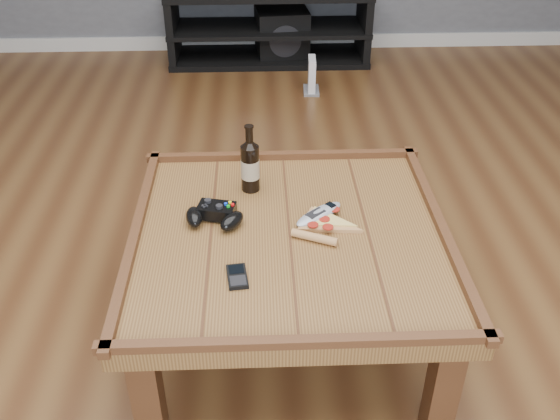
{
  "coord_description": "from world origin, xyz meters",
  "views": [
    {
      "loc": [
        -0.09,
        -1.6,
        1.61
      ],
      "look_at": [
        -0.03,
        0.03,
        0.52
      ],
      "focal_mm": 40.0,
      "sensor_mm": 36.0,
      "label": 1
    }
  ],
  "objects_px": {
    "smartphone": "(237,276)",
    "remote_control": "(319,214)",
    "coffee_table": "(289,248)",
    "beer_bottle": "(250,165)",
    "game_console": "(312,77)",
    "media_console": "(269,26)",
    "pizza_slice": "(323,224)",
    "game_controller": "(214,215)",
    "subwoofer": "(282,33)"
  },
  "relations": [
    {
      "from": "beer_bottle",
      "to": "media_console",
      "type": "bearing_deg",
      "value": 87.17
    },
    {
      "from": "coffee_table",
      "to": "remote_control",
      "type": "relative_size",
      "value": 5.44
    },
    {
      "from": "beer_bottle",
      "to": "subwoofer",
      "type": "relative_size",
      "value": 0.64
    },
    {
      "from": "coffee_table",
      "to": "pizza_slice",
      "type": "bearing_deg",
      "value": 16.07
    },
    {
      "from": "media_console",
      "to": "smartphone",
      "type": "bearing_deg",
      "value": -93.12
    },
    {
      "from": "game_controller",
      "to": "remote_control",
      "type": "xyz_separation_m",
      "value": [
        0.34,
        0.01,
        -0.01
      ]
    },
    {
      "from": "coffee_table",
      "to": "remote_control",
      "type": "height_order",
      "value": "remote_control"
    },
    {
      "from": "remote_control",
      "to": "game_console",
      "type": "bearing_deg",
      "value": 135.04
    },
    {
      "from": "smartphone",
      "to": "game_console",
      "type": "height_order",
      "value": "smartphone"
    },
    {
      "from": "game_controller",
      "to": "subwoofer",
      "type": "xyz_separation_m",
      "value": [
        0.33,
        2.73,
        -0.3
      ]
    },
    {
      "from": "beer_bottle",
      "to": "remote_control",
      "type": "xyz_separation_m",
      "value": [
        0.22,
        -0.19,
        -0.08
      ]
    },
    {
      "from": "pizza_slice",
      "to": "subwoofer",
      "type": "xyz_separation_m",
      "value": [
        -0.02,
        2.77,
        -0.28
      ]
    },
    {
      "from": "smartphone",
      "to": "remote_control",
      "type": "xyz_separation_m",
      "value": [
        0.26,
        0.3,
        0.01
      ]
    },
    {
      "from": "pizza_slice",
      "to": "game_console",
      "type": "bearing_deg",
      "value": 109.8
    },
    {
      "from": "beer_bottle",
      "to": "smartphone",
      "type": "bearing_deg",
      "value": -94.64
    },
    {
      "from": "game_controller",
      "to": "smartphone",
      "type": "relative_size",
      "value": 1.89
    },
    {
      "from": "pizza_slice",
      "to": "game_console",
      "type": "relative_size",
      "value": 1.38
    },
    {
      "from": "coffee_table",
      "to": "game_console",
      "type": "height_order",
      "value": "coffee_table"
    },
    {
      "from": "remote_control",
      "to": "coffee_table",
      "type": "bearing_deg",
      "value": -91.68
    },
    {
      "from": "game_controller",
      "to": "pizza_slice",
      "type": "xyz_separation_m",
      "value": [
        0.35,
        -0.04,
        -0.02
      ]
    },
    {
      "from": "smartphone",
      "to": "coffee_table",
      "type": "bearing_deg",
      "value": 46.08
    },
    {
      "from": "pizza_slice",
      "to": "smartphone",
      "type": "height_order",
      "value": "pizza_slice"
    },
    {
      "from": "smartphone",
      "to": "beer_bottle",
      "type": "bearing_deg",
      "value": 78.32
    },
    {
      "from": "game_controller",
      "to": "smartphone",
      "type": "bearing_deg",
      "value": -61.69
    },
    {
      "from": "smartphone",
      "to": "game_console",
      "type": "bearing_deg",
      "value": 72.99
    },
    {
      "from": "pizza_slice",
      "to": "subwoofer",
      "type": "bearing_deg",
      "value": 114.12
    },
    {
      "from": "pizza_slice",
      "to": "media_console",
      "type": "bearing_deg",
      "value": 116.06
    },
    {
      "from": "media_console",
      "to": "game_console",
      "type": "distance_m",
      "value": 0.65
    },
    {
      "from": "coffee_table",
      "to": "pizza_slice",
      "type": "distance_m",
      "value": 0.13
    },
    {
      "from": "game_controller",
      "to": "smartphone",
      "type": "height_order",
      "value": "game_controller"
    },
    {
      "from": "subwoofer",
      "to": "pizza_slice",
      "type": "bearing_deg",
      "value": -95.54
    },
    {
      "from": "smartphone",
      "to": "remote_control",
      "type": "bearing_deg",
      "value": 41.51
    },
    {
      "from": "coffee_table",
      "to": "game_console",
      "type": "xyz_separation_m",
      "value": [
        0.26,
        2.17,
        -0.29
      ]
    },
    {
      "from": "beer_bottle",
      "to": "subwoofer",
      "type": "bearing_deg",
      "value": 85.15
    },
    {
      "from": "media_console",
      "to": "beer_bottle",
      "type": "distance_m",
      "value": 2.5
    },
    {
      "from": "beer_bottle",
      "to": "smartphone",
      "type": "height_order",
      "value": "beer_bottle"
    },
    {
      "from": "media_console",
      "to": "subwoofer",
      "type": "height_order",
      "value": "media_console"
    },
    {
      "from": "media_console",
      "to": "subwoofer",
      "type": "relative_size",
      "value": 3.61
    },
    {
      "from": "coffee_table",
      "to": "beer_bottle",
      "type": "height_order",
      "value": "beer_bottle"
    },
    {
      "from": "smartphone",
      "to": "remote_control",
      "type": "distance_m",
      "value": 0.4
    },
    {
      "from": "media_console",
      "to": "game_controller",
      "type": "distance_m",
      "value": 2.7
    },
    {
      "from": "smartphone",
      "to": "game_console",
      "type": "xyz_separation_m",
      "value": [
        0.42,
        2.38,
        -0.36
      ]
    },
    {
      "from": "pizza_slice",
      "to": "game_console",
      "type": "distance_m",
      "value": 2.17
    },
    {
      "from": "media_console",
      "to": "pizza_slice",
      "type": "relative_size",
      "value": 4.54
    },
    {
      "from": "media_console",
      "to": "game_controller",
      "type": "relative_size",
      "value": 6.75
    },
    {
      "from": "game_controller",
      "to": "remote_control",
      "type": "bearing_deg",
      "value": 15.01
    },
    {
      "from": "media_console",
      "to": "remote_control",
      "type": "relative_size",
      "value": 7.39
    },
    {
      "from": "coffee_table",
      "to": "beer_bottle",
      "type": "bearing_deg",
      "value": 114.6
    },
    {
      "from": "beer_bottle",
      "to": "game_controller",
      "type": "xyz_separation_m",
      "value": [
        -0.12,
        -0.2,
        -0.07
      ]
    },
    {
      "from": "beer_bottle",
      "to": "smartphone",
      "type": "xyz_separation_m",
      "value": [
        -0.04,
        -0.48,
        -0.09
      ]
    }
  ]
}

